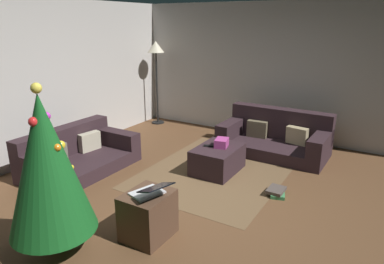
# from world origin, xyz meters

# --- Properties ---
(ground_plane) EXTENTS (6.40, 6.40, 0.00)m
(ground_plane) POSITION_xyz_m (0.00, 0.00, 0.00)
(ground_plane) COLOR brown
(rear_partition) EXTENTS (6.40, 0.12, 2.60)m
(rear_partition) POSITION_xyz_m (0.00, 3.14, 1.30)
(rear_partition) COLOR #BCB7B2
(rear_partition) RESTS_ON ground_plane
(corner_partition) EXTENTS (0.12, 6.40, 2.60)m
(corner_partition) POSITION_xyz_m (3.14, 0.00, 1.30)
(corner_partition) COLOR #B5B0AB
(corner_partition) RESTS_ON ground_plane
(couch_left) EXTENTS (1.71, 0.98, 0.65)m
(couch_left) POSITION_xyz_m (-0.08, 2.26, 0.24)
(couch_left) COLOR #2D1E23
(couch_left) RESTS_ON ground_plane
(couch_right) EXTENTS (0.97, 1.84, 0.75)m
(couch_right) POSITION_xyz_m (2.27, -0.16, 0.27)
(couch_right) COLOR #2D1E23
(couch_right) RESTS_ON ground_plane
(ottoman) EXTENTS (0.82, 0.60, 0.40)m
(ottoman) POSITION_xyz_m (0.99, 0.34, 0.20)
(ottoman) COLOR #2D1E23
(ottoman) RESTS_ON ground_plane
(gift_box) EXTENTS (0.28, 0.23, 0.13)m
(gift_box) POSITION_xyz_m (1.04, 0.30, 0.46)
(gift_box) COLOR #B23F8C
(gift_box) RESTS_ON ottoman
(tv_remote) EXTENTS (0.11, 0.17, 0.02)m
(tv_remote) POSITION_xyz_m (0.95, 0.47, 0.41)
(tv_remote) COLOR black
(tv_remote) RESTS_ON ottoman
(christmas_tree) EXTENTS (0.84, 0.84, 1.72)m
(christmas_tree) POSITION_xyz_m (-1.60, 0.85, 0.94)
(christmas_tree) COLOR brown
(christmas_tree) RESTS_ON ground_plane
(side_table) EXTENTS (0.52, 0.44, 0.51)m
(side_table) POSITION_xyz_m (-0.94, 0.20, 0.26)
(side_table) COLOR #4C3323
(side_table) RESTS_ON ground_plane
(laptop) EXTENTS (0.43, 0.48, 0.18)m
(laptop) POSITION_xyz_m (-0.95, 0.14, 0.57)
(laptop) COLOR silver
(laptop) RESTS_ON side_table
(book_stack) EXTENTS (0.34, 0.26, 0.09)m
(book_stack) POSITION_xyz_m (0.71, -0.71, 0.05)
(book_stack) COLOR #387A47
(book_stack) RESTS_ON ground_plane
(corner_lamp) EXTENTS (0.36, 0.36, 1.83)m
(corner_lamp) POSITION_xyz_m (2.71, 2.74, 1.56)
(corner_lamp) COLOR black
(corner_lamp) RESTS_ON ground_plane
(area_rug) EXTENTS (2.60, 2.00, 0.01)m
(area_rug) POSITION_xyz_m (0.99, 0.34, 0.00)
(area_rug) COLOR brown
(area_rug) RESTS_ON ground_plane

